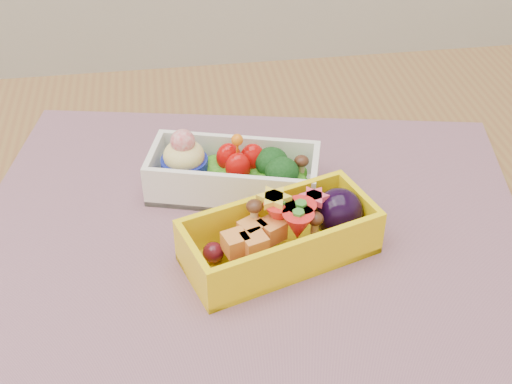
{
  "coord_description": "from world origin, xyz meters",
  "views": [
    {
      "loc": [
        -0.04,
        -0.49,
        1.2
      ],
      "look_at": [
        0.04,
        0.04,
        0.79
      ],
      "focal_mm": 47.69,
      "sensor_mm": 36.0,
      "label": 1
    }
  ],
  "objects": [
    {
      "name": "bento_yellow",
      "position": [
        0.06,
        -0.02,
        0.78
      ],
      "size": [
        0.2,
        0.13,
        0.06
      ],
      "rotation": [
        0.0,
        0.0,
        0.31
      ],
      "color": "yellow",
      "rests_on": "placemat"
    },
    {
      "name": "bento_white",
      "position": [
        0.02,
        0.09,
        0.78
      ],
      "size": [
        0.19,
        0.12,
        0.07
      ],
      "rotation": [
        0.0,
        0.0,
        -0.28
      ],
      "color": "white",
      "rests_on": "placemat"
    },
    {
      "name": "table",
      "position": [
        0.0,
        0.0,
        0.65
      ],
      "size": [
        1.2,
        0.8,
        0.75
      ],
      "color": "brown",
      "rests_on": "ground"
    },
    {
      "name": "placemat",
      "position": [
        0.03,
        0.03,
        0.75
      ],
      "size": [
        0.63,
        0.53,
        0.0
      ],
      "primitive_type": "cube",
      "rotation": [
        0.0,
        0.0,
        -0.2
      ],
      "color": "#90636B",
      "rests_on": "table"
    }
  ]
}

